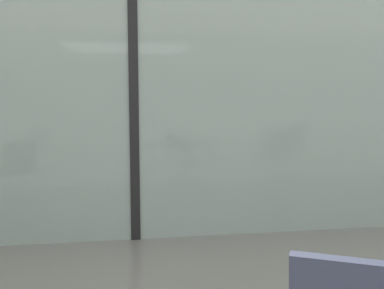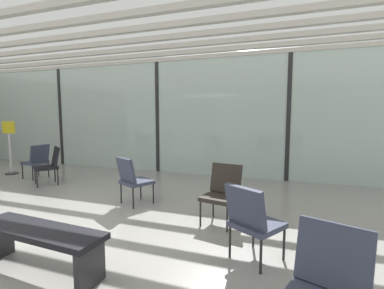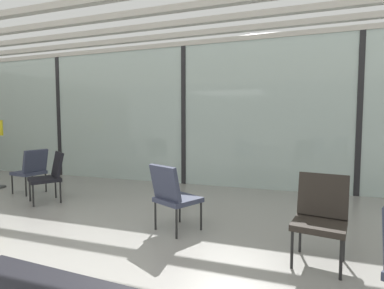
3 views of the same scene
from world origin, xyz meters
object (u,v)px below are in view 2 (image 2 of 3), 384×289
object	(u,v)px
lounge_chair_3	(133,178)
lounge_chair_6	(327,286)
lounge_chair_1	(252,218)
lounge_chair_2	(37,159)
waiting_bench	(38,238)
lounge_chair_5	(50,163)
parked_airplane	(223,102)
info_sign	(10,150)
lounge_chair_4	(222,190)

from	to	relation	value
lounge_chair_3	lounge_chair_6	bearing A→B (deg)	168.77
lounge_chair_1	lounge_chair_3	bearing A→B (deg)	1.71
lounge_chair_3	lounge_chair_1	bearing A→B (deg)	178.24
lounge_chair_2	lounge_chair_6	bearing A→B (deg)	70.46
lounge_chair_2	waiting_bench	xyz separation A→B (m)	(3.66, -3.19, -0.13)
lounge_chair_1	lounge_chair_5	size ratio (longest dim) A/B	1.00
lounge_chair_2	lounge_chair_6	xyz separation A→B (m)	(6.31, -3.30, 0.00)
lounge_chair_1	lounge_chair_3	size ratio (longest dim) A/B	1.00
lounge_chair_3	waiting_bench	bearing A→B (deg)	123.92
lounge_chair_3	lounge_chair_5	xyz separation A→B (m)	(-2.61, 0.64, 0.00)
lounge_chair_3	lounge_chair_5	size ratio (longest dim) A/B	1.00
waiting_bench	parked_airplane	bearing A→B (deg)	94.83
lounge_chair_5	info_sign	size ratio (longest dim) A/B	0.60
info_sign	lounge_chair_6	bearing A→B (deg)	-24.84
lounge_chair_3	lounge_chair_4	xyz separation A→B (m)	(1.71, -0.26, 0.00)
lounge_chair_3	parked_airplane	bearing A→B (deg)	-62.72
lounge_chair_2	info_sign	size ratio (longest dim) A/B	0.60
parked_airplane	lounge_chair_1	xyz separation A→B (m)	(2.28, -8.15, -1.64)
lounge_chair_4	waiting_bench	distance (m)	2.42
lounge_chair_2	waiting_bench	bearing A→B (deg)	57.01
lounge_chair_5	waiting_bench	size ratio (longest dim) A/B	0.57
lounge_chair_4	lounge_chair_2	bearing A→B (deg)	177.20
parked_airplane	lounge_chair_5	size ratio (longest dim) A/B	14.28
lounge_chair_6	lounge_chair_2	bearing A→B (deg)	171.95
lounge_chair_4	info_sign	size ratio (longest dim) A/B	0.60
lounge_chair_1	info_sign	size ratio (longest dim) A/B	0.60
lounge_chair_1	lounge_chair_5	bearing A→B (deg)	9.44
waiting_bench	info_sign	size ratio (longest dim) A/B	1.06
info_sign	parked_airplane	bearing A→B (deg)	51.82
info_sign	lounge_chair_3	bearing A→B (deg)	-14.03
lounge_chair_3	lounge_chair_5	distance (m)	2.68
lounge_chair_4	lounge_chair_6	size ratio (longest dim) A/B	1.00
lounge_chair_3	lounge_chair_4	bearing A→B (deg)	-161.54
lounge_chair_5	waiting_bench	distance (m)	4.03
lounge_chair_6	info_sign	world-z (taller)	info_sign
lounge_chair_6	lounge_chair_3	bearing A→B (deg)	161.06
parked_airplane	lounge_chair_2	bearing A→B (deg)	-120.04
lounge_chair_1	info_sign	bearing A→B (deg)	11.35
parked_airplane	lounge_chair_1	world-z (taller)	parked_airplane
lounge_chair_5	lounge_chair_4	bearing A→B (deg)	24.00
lounge_chair_2	lounge_chair_4	xyz separation A→B (m)	(5.12, -1.26, 0.00)
lounge_chair_1	lounge_chair_2	bearing A→B (deg)	9.08
info_sign	lounge_chair_1	bearing A→B (deg)	-19.39
lounge_chair_1	info_sign	world-z (taller)	info_sign
lounge_chair_2	lounge_chair_5	xyz separation A→B (m)	(0.80, -0.35, 0.00)
lounge_chair_2	lounge_chair_4	bearing A→B (deg)	84.26
waiting_bench	info_sign	world-z (taller)	info_sign
lounge_chair_6	parked_airplane	bearing A→B (deg)	127.06
waiting_bench	lounge_chair_6	bearing A→B (deg)	0.91
lounge_chair_3	waiting_bench	distance (m)	2.22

